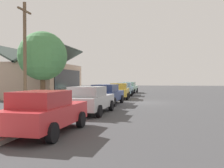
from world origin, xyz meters
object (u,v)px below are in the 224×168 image
utility_pole_wooden (25,52)px  car_navy (107,94)px  car_cherry (46,112)px  car_seafoam (130,87)px  car_skyblue (125,89)px  fire_hydrant_red (100,95)px  car_mustard (119,91)px  shade_tree (43,56)px  car_silver (90,100)px

utility_pole_wooden → car_navy: bearing=-62.1°
car_cherry → car_seafoam: same height
car_skyblue → car_seafoam: same height
car_cherry → car_seafoam: 28.85m
car_seafoam → fire_hydrant_red: car_seafoam is taller
car_mustard → car_skyblue: same height
car_mustard → shade_tree: size_ratio=0.77×
car_mustard → shade_tree: shade_tree is taller
car_silver → car_skyblue: same height
car_navy → car_mustard: size_ratio=1.06×
car_skyblue → car_navy: bearing=177.4°
car_navy → car_seafoam: bearing=3.3°
car_silver → car_mustard: 11.53m
car_silver → car_mustard: size_ratio=1.02×
car_navy → fire_hydrant_red: (3.94, 1.40, -0.32)m
car_skyblue → car_mustard: bearing=178.8°
car_mustard → fire_hydrant_red: car_mustard is taller
car_mustard → car_skyblue: bearing=-1.9°
car_seafoam → shade_tree: shade_tree is taller
car_seafoam → shade_tree: size_ratio=0.75×
car_silver → car_navy: 5.49m
car_silver → car_seafoam: 23.13m
shade_tree → utility_pole_wooden: bearing=-176.0°
fire_hydrant_red → shade_tree: bearing=128.1°
car_navy → car_seafoam: size_ratio=1.09×
car_silver → utility_pole_wooden: bearing=66.9°
car_silver → fire_hydrant_red: 9.55m
utility_pole_wooden → car_silver: bearing=-115.7°
shade_tree → fire_hydrant_red: shade_tree is taller
car_skyblue → shade_tree: (-10.96, 5.67, 3.15)m
car_navy → utility_pole_wooden: size_ratio=0.66×
car_silver → fire_hydrant_red: size_ratio=6.75×
car_cherry → car_silver: bearing=0.8°
car_silver → car_mustard: same height
fire_hydrant_red → car_navy: bearing=-160.4°
car_cherry → car_skyblue: (22.79, -0.13, 0.00)m
car_seafoam → shade_tree: (-17.02, 5.64, 3.15)m
car_skyblue → car_seafoam: size_ratio=1.09×
car_mustard → car_skyblue: (5.54, 0.13, 0.00)m
car_navy → utility_pole_wooden: bearing=121.2°
car_mustard → fire_hydrant_red: 2.63m
car_cherry → car_seafoam: (28.85, -0.09, 0.00)m
car_seafoam → utility_pole_wooden: (-20.50, 5.40, 3.11)m
car_cherry → car_navy: same height
shade_tree → car_seafoam: bearing=-18.3°
car_navy → utility_pole_wooden: 6.86m
shade_tree → fire_hydrant_red: bearing=-51.9°
car_mustard → car_seafoam: bearing=-2.4°
car_cherry → shade_tree: bearing=27.6°
car_silver → shade_tree: shade_tree is taller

